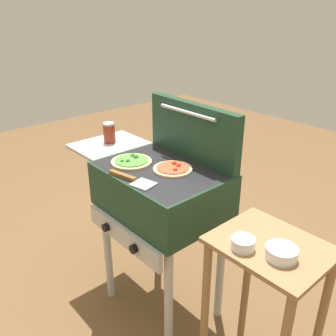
# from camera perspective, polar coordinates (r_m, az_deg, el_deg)

# --- Properties ---
(ground_plane) EXTENTS (8.00, 8.00, 0.00)m
(ground_plane) POSITION_cam_1_polar(r_m,az_deg,el_deg) (2.34, -0.86, -20.62)
(ground_plane) COLOR brown
(grill) EXTENTS (0.96, 0.53, 0.90)m
(grill) POSITION_cam_1_polar(r_m,az_deg,el_deg) (1.89, -1.39, -3.97)
(grill) COLOR #193823
(grill) RESTS_ON ground_plane
(grill_lid_open) EXTENTS (0.63, 0.09, 0.30)m
(grill_lid_open) POSITION_cam_1_polar(r_m,az_deg,el_deg) (1.90, 3.88, 5.84)
(grill_lid_open) COLOR #193823
(grill_lid_open) RESTS_ON grill
(pizza_pepperoni) EXTENTS (0.20, 0.20, 0.04)m
(pizza_pepperoni) POSITION_cam_1_polar(r_m,az_deg,el_deg) (1.80, 0.77, -0.08)
(pizza_pepperoni) COLOR beige
(pizza_pepperoni) RESTS_ON grill
(pizza_veggie) EXTENTS (0.21, 0.21, 0.04)m
(pizza_veggie) POSITION_cam_1_polar(r_m,az_deg,el_deg) (1.89, -5.78, 1.08)
(pizza_veggie) COLOR #E0C17F
(pizza_veggie) RESTS_ON grill
(sauce_jar) EXTENTS (0.07, 0.07, 0.12)m
(sauce_jar) POSITION_cam_1_polar(r_m,az_deg,el_deg) (2.19, -9.24, 5.50)
(sauce_jar) COLOR maroon
(sauce_jar) RESTS_ON grill
(spatula) EXTENTS (0.27, 0.11, 0.02)m
(spatula) POSITION_cam_1_polar(r_m,az_deg,el_deg) (1.70, -5.87, -1.75)
(spatula) COLOR #B7BABF
(spatula) RESTS_ON grill
(prep_table) EXTENTS (0.44, 0.36, 0.80)m
(prep_table) POSITION_cam_1_polar(r_m,az_deg,el_deg) (1.64, 14.99, -18.15)
(prep_table) COLOR olive
(prep_table) RESTS_ON ground_plane
(topping_bowl_near) EXTENTS (0.12, 0.12, 0.04)m
(topping_bowl_near) POSITION_cam_1_polar(r_m,az_deg,el_deg) (1.42, 17.44, -12.69)
(topping_bowl_near) COLOR silver
(topping_bowl_near) RESTS_ON prep_table
(topping_bowl_far) EXTENTS (0.09, 0.09, 0.04)m
(topping_bowl_far) POSITION_cam_1_polar(r_m,az_deg,el_deg) (1.43, 11.73, -11.61)
(topping_bowl_far) COLOR silver
(topping_bowl_far) RESTS_ON prep_table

